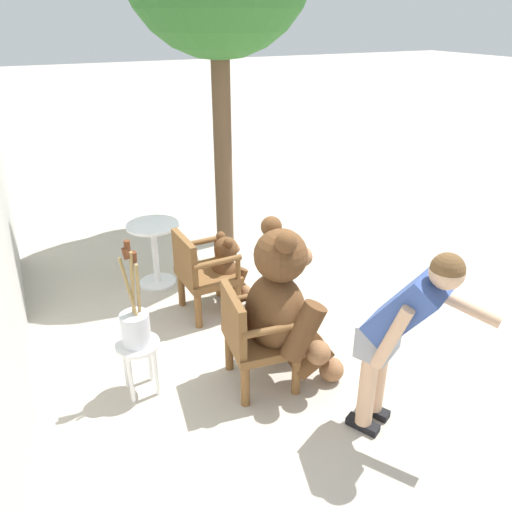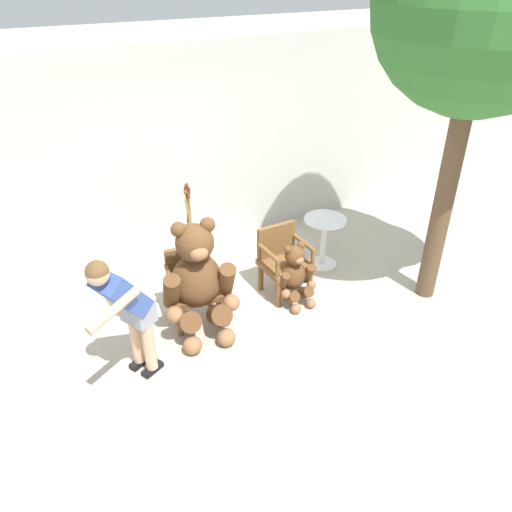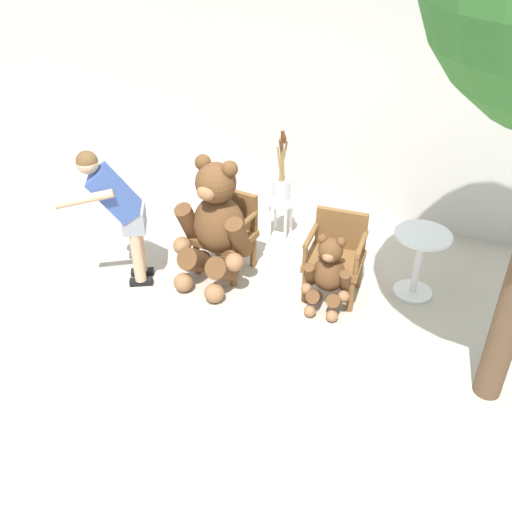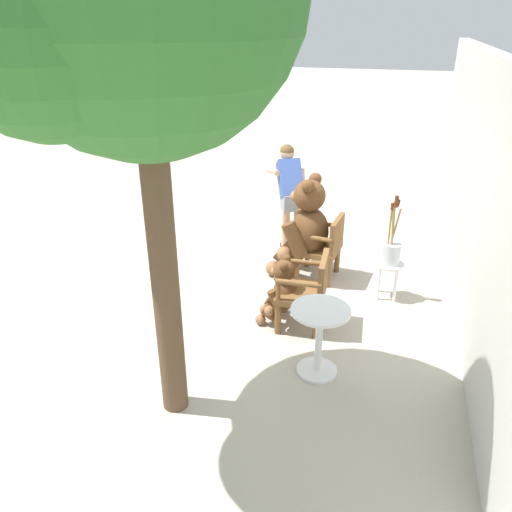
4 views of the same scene
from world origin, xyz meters
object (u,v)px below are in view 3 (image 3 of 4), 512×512
person_visitor (118,207)px  white_stool (281,208)px  teddy_bear_large (215,224)px  wooden_chair_left (228,230)px  brush_bucket (281,186)px  wooden_chair_right (336,253)px  round_side_table (419,257)px  teddy_bear_small (328,274)px

person_visitor → white_stool: 1.98m
teddy_bear_large → white_stool: size_ratio=2.99×
wooden_chair_left → teddy_bear_large: 0.33m
brush_bucket → teddy_bear_large: bearing=-105.8°
wooden_chair_right → person_visitor: (-2.08, -0.64, 0.43)m
wooden_chair_right → wooden_chair_left: bearing=-180.0°
person_visitor → white_stool: size_ratio=3.24×
wooden_chair_right → brush_bucket: (-0.90, 0.85, 0.18)m
white_stool → round_side_table: size_ratio=0.64×
person_visitor → white_stool: (1.18, 1.49, -0.54)m
wooden_chair_left → wooden_chair_right: same height
person_visitor → brush_bucket: 1.92m
brush_bucket → round_side_table: (1.68, -0.59, -0.20)m
wooden_chair_right → round_side_table: 0.83m
wooden_chair_right → round_side_table: (0.78, 0.26, -0.01)m
person_visitor → round_side_table: bearing=17.5°
wooden_chair_left → teddy_bear_small: bearing=-13.4°
wooden_chair_left → white_stool: bearing=70.9°
wooden_chair_right → teddy_bear_small: 0.29m
teddy_bear_small → brush_bucket: size_ratio=0.94×
white_stool → round_side_table: (1.68, -0.59, 0.09)m
wooden_chair_left → wooden_chair_right: (1.19, 0.00, 0.00)m
person_visitor → wooden_chair_right: bearing=17.1°
wooden_chair_right → person_visitor: bearing=-162.9°
teddy_bear_small → white_stool: size_ratio=1.75×
wooden_chair_left → round_side_table: bearing=7.6°
person_visitor → teddy_bear_small: bearing=9.7°
wooden_chair_left → teddy_bear_small: (1.20, -0.28, -0.07)m
teddy_bear_small → white_stool: 1.45m
wooden_chair_left → brush_bucket: (0.30, 0.85, 0.18)m
wooden_chair_right → teddy_bear_large: size_ratio=0.63×
white_stool → round_side_table: round_side_table is taller
teddy_bear_large → round_side_table: 2.07m
teddy_bear_large → person_visitor: size_ratio=0.92×
round_side_table → brush_bucket: bearing=160.7°
brush_bucket → round_side_table: brush_bucket is taller
wooden_chair_left → brush_bucket: size_ratio=1.00×
round_side_table → teddy_bear_large: bearing=-165.5°
white_stool → brush_bucket: bearing=-62.7°
brush_bucket → wooden_chair_left: bearing=-109.2°
white_stool → teddy_bear_small: bearing=-51.6°
wooden_chair_left → brush_bucket: bearing=70.8°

